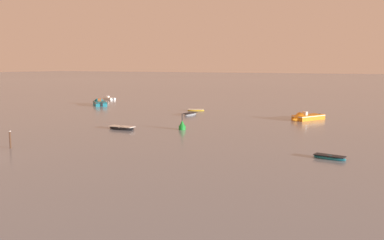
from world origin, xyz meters
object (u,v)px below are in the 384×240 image
motorboat_moored_0 (304,118)px  rowboat_moored_2 (196,110)px  motorboat_moored_4 (108,99)px  rowboat_moored_0 (330,157)px  rowboat_moored_7 (122,128)px  mooring_post_near (10,140)px  rowboat_moored_5 (190,114)px  channel_buoy (182,126)px  motorboat_moored_1 (99,104)px

motorboat_moored_0 → rowboat_moored_2: size_ratio=1.97×
rowboat_moored_2 → motorboat_moored_4: (-30.97, 12.19, 0.06)m
rowboat_moored_0 → motorboat_moored_0: bearing=117.3°
rowboat_moored_7 → mooring_post_near: (-2.03, -15.52, 0.71)m
rowboat_moored_5 → channel_buoy: size_ratio=1.54×
motorboat_moored_1 → mooring_post_near: (23.08, -39.93, 0.56)m
rowboat_moored_0 → motorboat_moored_4: size_ratio=0.71×
motorboat_moored_1 → motorboat_moored_4: bearing=-15.0°
rowboat_moored_7 → rowboat_moored_5: bearing=-92.6°
motorboat_moored_0 → motorboat_moored_4: size_ratio=1.47×
motorboat_moored_1 → rowboat_moored_7: motorboat_moored_1 is taller
motorboat_moored_0 → rowboat_moored_2: (-20.79, 3.46, -0.16)m
channel_buoy → rowboat_moored_2: bearing=113.6°
rowboat_moored_5 → mooring_post_near: mooring_post_near is taller
motorboat_moored_0 → motorboat_moored_4: motorboat_moored_0 is taller
rowboat_moored_0 → motorboat_moored_4: 73.05m
rowboat_moored_5 → motorboat_moored_0: bearing=-82.2°
motorboat_moored_4 → mooring_post_near: size_ratio=2.14×
motorboat_moored_4 → channel_buoy: size_ratio=1.91×
rowboat_moored_2 → rowboat_moored_0: bearing=-69.9°
motorboat_moored_0 → mooring_post_near: size_ratio=3.15×
rowboat_moored_0 → mooring_post_near: 31.40m
motorboat_moored_1 → rowboat_moored_0: 60.17m
rowboat_moored_5 → motorboat_moored_1: bearing=75.9°
motorboat_moored_4 → channel_buoy: bearing=161.6°
rowboat_moored_2 → mooring_post_near: (-0.19, -39.76, 0.74)m
motorboat_moored_4 → motorboat_moored_0: bearing=-175.9°
motorboat_moored_1 → rowboat_moored_2: (23.27, -0.17, -0.18)m
rowboat_moored_0 → channel_buoy: bearing=166.3°
motorboat_moored_4 → rowboat_moored_5: motorboat_moored_4 is taller
rowboat_moored_0 → motorboat_moored_4: (-60.29, 41.25, 0.07)m
mooring_post_near → motorboat_moored_0: bearing=60.0°
motorboat_moored_0 → rowboat_moored_0: motorboat_moored_0 is taller
channel_buoy → motorboat_moored_0: bearing=55.5°
rowboat_moored_5 → rowboat_moored_7: 18.15m
rowboat_moored_0 → rowboat_moored_5: rowboat_moored_5 is taller
rowboat_moored_5 → mooring_post_near: size_ratio=1.72×
rowboat_moored_7 → channel_buoy: channel_buoy is taller
motorboat_moored_0 → rowboat_moored_0: size_ratio=2.09×
rowboat_moored_2 → mooring_post_near: size_ratio=1.60×
rowboat_moored_5 → channel_buoy: 16.06m
rowboat_moored_2 → rowboat_moored_7: size_ratio=0.85×
motorboat_moored_1 → channel_buoy: 38.40m
rowboat_moored_5 → rowboat_moored_7: (-0.37, -18.15, 0.01)m
rowboat_moored_7 → motorboat_moored_1: bearing=-45.6°
motorboat_moored_1 → rowboat_moored_2: motorboat_moored_1 is taller
rowboat_moored_5 → rowboat_moored_7: rowboat_moored_7 is taller
motorboat_moored_4 → motorboat_moored_1: bearing=143.6°
rowboat_moored_0 → rowboat_moored_7: (-27.48, 4.82, 0.04)m
motorboat_moored_1 → rowboat_moored_7: size_ratio=1.67×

